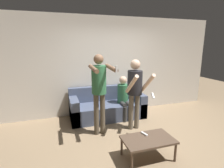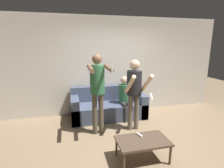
# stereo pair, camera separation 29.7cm
# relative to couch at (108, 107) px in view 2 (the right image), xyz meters

# --- Properties ---
(ground_plane) EXTENTS (14.00, 14.00, 0.00)m
(ground_plane) POSITION_rel_couch_xyz_m (0.24, -1.43, -0.28)
(ground_plane) COLOR #937A5B
(wall_back) EXTENTS (6.40, 0.06, 2.70)m
(wall_back) POSITION_rel_couch_xyz_m (0.24, 0.43, 1.07)
(wall_back) COLOR silver
(wall_back) RESTS_ON ground_plane
(couch) EXTENTS (1.97, 0.80, 0.81)m
(couch) POSITION_rel_couch_xyz_m (0.00, 0.00, 0.00)
(couch) COLOR #4C5670
(couch) RESTS_ON ground_plane
(person_standing_left) EXTENTS (0.43, 0.77, 1.75)m
(person_standing_left) POSITION_rel_couch_xyz_m (-0.41, -0.85, 0.83)
(person_standing_left) COLOR brown
(person_standing_left) RESTS_ON ground_plane
(person_standing_right) EXTENTS (0.45, 0.70, 1.62)m
(person_standing_right) POSITION_rel_couch_xyz_m (0.41, -0.85, 0.73)
(person_standing_right) COLOR #6B6051
(person_standing_right) RESTS_ON ground_plane
(person_seated) EXTENTS (0.29, 0.52, 1.13)m
(person_seated) POSITION_rel_couch_xyz_m (0.41, -0.17, 0.33)
(person_seated) COLOR #383838
(person_seated) RESTS_ON ground_plane
(coffee_table) EXTENTS (0.87, 0.53, 0.37)m
(coffee_table) POSITION_rel_couch_xyz_m (0.17, -1.92, 0.05)
(coffee_table) COLOR brown
(coffee_table) RESTS_ON ground_plane
(remote_on_table) EXTENTS (0.08, 0.15, 0.02)m
(remote_on_table) POSITION_rel_couch_xyz_m (0.18, -1.77, 0.11)
(remote_on_table) COLOR white
(remote_on_table) RESTS_ON coffee_table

